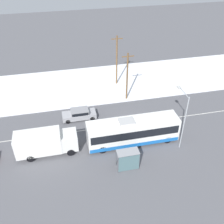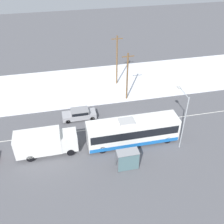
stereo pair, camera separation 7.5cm
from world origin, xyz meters
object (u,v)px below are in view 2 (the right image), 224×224
sedan_car (79,114)px  bus_shelter (128,158)px  city_bus (133,131)px  streetlamp (183,114)px  utility_pole_snowlot (117,60)px  pedestrian_at_stop (123,154)px  utility_pole_roadside (127,76)px  box_truck (45,142)px

sedan_car → bus_shelter: bearing=111.5°
city_bus → streetlamp: streetlamp is taller
sedan_car → utility_pole_snowlot: utility_pole_snowlot is taller
pedestrian_at_stop → utility_pole_snowlot: size_ratio=0.20×
bus_shelter → streetlamp: (7.11, 2.63, 2.97)m
city_bus → utility_pole_snowlot: (1.44, 14.68, 2.71)m
utility_pole_roadside → utility_pole_snowlot: bearing=94.7°
streetlamp → utility_pole_roadside: 11.90m
bus_shelter → pedestrian_at_stop: bearing=96.5°
city_bus → pedestrian_at_stop: city_bus is taller
sedan_car → streetlamp: streetlamp is taller
pedestrian_at_stop → utility_pole_snowlot: bearing=79.3°
sedan_car → utility_pole_snowlot: 11.73m
pedestrian_at_stop → streetlamp: bearing=9.9°
box_truck → streetlamp: bearing=-6.9°
city_bus → bus_shelter: city_bus is taller
utility_pole_snowlot → sedan_car: bearing=-131.0°
sedan_car → pedestrian_at_stop: pedestrian_at_stop is taller
bus_shelter → streetlamp: 8.14m
utility_pole_roadside → bus_shelter: bearing=-104.4°
box_truck → bus_shelter: size_ratio=2.94×
utility_pole_roadside → utility_pole_snowlot: 5.00m
box_truck → utility_pole_roadside: 15.71m
utility_pole_snowlot → bus_shelter: bearing=-99.5°
bus_shelter → utility_pole_roadside: (3.59, 13.98, 2.33)m
city_bus → utility_pole_roadside: size_ratio=1.47×
bus_shelter → utility_pole_snowlot: (3.18, 18.94, 2.74)m
streetlamp → utility_pole_snowlot: utility_pole_snowlot is taller
sedan_car → utility_pole_roadside: utility_pole_roadside is taller
box_truck → pedestrian_at_stop: bearing=-20.3°
box_truck → utility_pole_snowlot: bearing=50.3°
pedestrian_at_stop → streetlamp: (7.27, 1.26, 3.59)m
city_bus → sedan_car: city_bus is taller
box_truck → sedan_car: size_ratio=1.53×
box_truck → streetlamp: streetlamp is taller
utility_pole_roadside → pedestrian_at_stop: bearing=-106.5°
box_truck → pedestrian_at_stop: (8.62, -3.19, -0.65)m
streetlamp → utility_pole_snowlot: bearing=103.6°
pedestrian_at_stop → utility_pole_snowlot: 18.20m
streetlamp → utility_pole_snowlot: 16.78m
city_bus → streetlamp: size_ratio=1.55×
pedestrian_at_stop → utility_pole_roadside: (3.74, 12.61, 2.95)m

